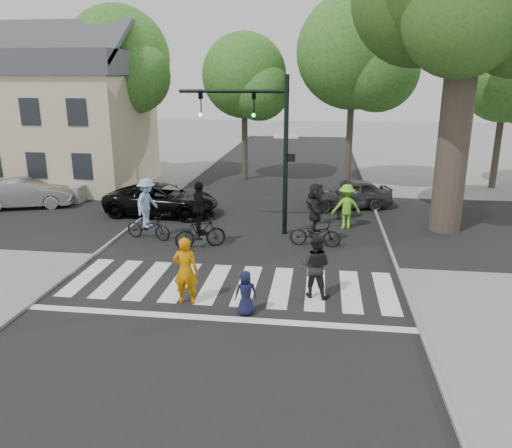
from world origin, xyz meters
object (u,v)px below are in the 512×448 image
(traffic_signal, at_px, (263,133))
(car_silver, at_px, (26,193))
(cyclist_mid, at_px, (200,221))
(pedestrian_child, at_px, (246,293))
(cyclist_right, at_px, (316,219))
(car_suv, at_px, (162,200))
(pedestrian_woman, at_px, (186,271))
(cyclist_left, at_px, (148,213))
(car_grey, at_px, (348,194))
(pedestrian_adult, at_px, (315,266))

(traffic_signal, relative_size, car_silver, 1.45)
(cyclist_mid, bearing_deg, pedestrian_child, -64.22)
(cyclist_right, relative_size, car_silver, 0.56)
(cyclist_mid, height_order, car_suv, cyclist_mid)
(pedestrian_woman, distance_m, cyclist_right, 6.23)
(pedestrian_child, height_order, cyclist_left, cyclist_left)
(car_suv, xyz_separation_m, car_silver, (-6.70, 0.41, -0.01))
(traffic_signal, distance_m, cyclist_left, 5.26)
(car_silver, height_order, car_grey, car_silver)
(traffic_signal, relative_size, pedestrian_woman, 3.21)
(cyclist_mid, bearing_deg, cyclist_right, 10.06)
(cyclist_right, bearing_deg, car_grey, 75.97)
(cyclist_left, bearing_deg, pedestrian_adult, -34.64)
(cyclist_left, xyz_separation_m, car_silver, (-7.27, 3.87, -0.33))
(traffic_signal, xyz_separation_m, cyclist_left, (-4.19, -1.34, -2.89))
(traffic_signal, bearing_deg, cyclist_right, -33.19)
(pedestrian_adult, bearing_deg, cyclist_left, -19.91)
(pedestrian_woman, xyz_separation_m, car_silver, (-10.16, 9.12, -0.25))
(car_suv, xyz_separation_m, car_grey, (8.25, 2.30, -0.02))
(pedestrian_adult, xyz_separation_m, cyclist_right, (-0.08, 4.36, 0.13))
(traffic_signal, height_order, cyclist_left, traffic_signal)
(pedestrian_adult, distance_m, cyclist_right, 4.36)
(traffic_signal, relative_size, cyclist_right, 2.58)
(pedestrian_adult, xyz_separation_m, cyclist_mid, (-4.14, 3.64, 0.08))
(car_grey, bearing_deg, pedestrian_adult, -21.86)
(pedestrian_woman, height_order, cyclist_mid, cyclist_mid)
(cyclist_right, height_order, car_suv, cyclist_right)
(cyclist_right, bearing_deg, traffic_signal, 146.81)
(cyclist_right, xyz_separation_m, car_silver, (-13.51, 3.87, -0.36))
(pedestrian_child, height_order, car_suv, car_suv)
(pedestrian_child, distance_m, cyclist_mid, 5.56)
(cyclist_left, distance_m, cyclist_mid, 2.29)
(pedestrian_child, height_order, cyclist_mid, cyclist_mid)
(traffic_signal, bearing_deg, car_grey, 51.69)
(car_grey, bearing_deg, cyclist_mid, -54.54)
(car_silver, bearing_deg, cyclist_left, -137.22)
(car_silver, bearing_deg, car_suv, -112.74)
(car_suv, bearing_deg, pedestrian_woman, -155.82)
(cyclist_mid, distance_m, car_suv, 5.01)
(pedestrian_child, height_order, car_grey, car_grey)
(cyclist_left, distance_m, car_suv, 3.52)
(car_suv, distance_m, car_grey, 8.56)
(traffic_signal, distance_m, pedestrian_woman, 7.35)
(traffic_signal, relative_size, car_suv, 1.21)
(pedestrian_woman, distance_m, car_suv, 9.38)
(cyclist_left, height_order, car_silver, cyclist_left)
(cyclist_right, distance_m, car_grey, 5.94)
(pedestrian_woman, relative_size, car_silver, 0.45)
(car_suv, height_order, car_silver, car_suv)
(pedestrian_child, bearing_deg, cyclist_left, -66.31)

